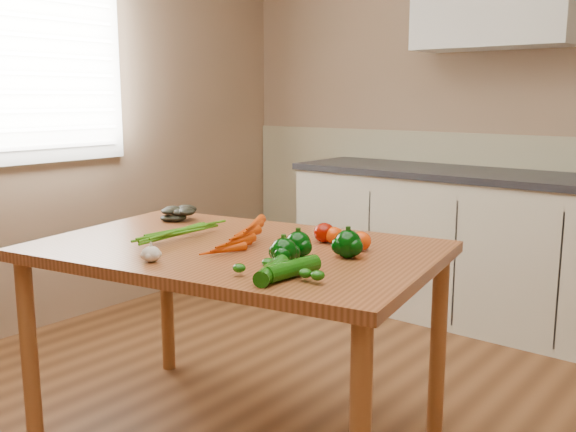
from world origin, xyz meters
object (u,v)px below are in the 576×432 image
(tomato_b, at_px, (334,235))
(tomato_a, at_px, (324,233))
(pepper_c, at_px, (284,252))
(tomato_c, at_px, (361,241))
(table, at_px, (236,268))
(carrot_bunch, at_px, (220,236))
(zucchini_b, at_px, (272,271))
(leafy_greens, at_px, (176,209))
(garlic_bulb, at_px, (151,254))
(pepper_b, at_px, (348,244))
(zucchini_a, at_px, (292,269))
(pepper_a, at_px, (298,245))

(tomato_b, bearing_deg, tomato_a, -174.28)
(pepper_c, relative_size, tomato_c, 1.20)
(table, xyz_separation_m, tomato_c, (0.41, 0.22, 0.12))
(pepper_c, distance_m, tomato_a, 0.37)
(carrot_bunch, height_order, zucchini_b, carrot_bunch)
(carrot_bunch, distance_m, leafy_greens, 0.55)
(garlic_bulb, relative_size, tomato_c, 0.83)
(zucchini_b, bearing_deg, pepper_c, 115.85)
(pepper_b, relative_size, zucchini_a, 0.45)
(carrot_bunch, height_order, pepper_c, pepper_c)
(leafy_greens, xyz_separation_m, pepper_c, (0.86, -0.31, -0.01))
(leafy_greens, height_order, zucchini_b, leafy_greens)
(leafy_greens, bearing_deg, pepper_c, -19.46)
(garlic_bulb, distance_m, pepper_b, 0.67)
(tomato_c, relative_size, zucchini_b, 0.36)
(garlic_bulb, xyz_separation_m, pepper_a, (0.35, 0.35, 0.02))
(tomato_a, distance_m, tomato_b, 0.04)
(garlic_bulb, height_order, zucchini_b, garlic_bulb)
(zucchini_b, bearing_deg, zucchini_a, 52.61)
(leafy_greens, xyz_separation_m, zucchini_b, (0.93, -0.45, -0.03))
(pepper_a, relative_size, tomato_a, 1.11)
(pepper_b, relative_size, tomato_c, 1.25)
(carrot_bunch, xyz_separation_m, tomato_a, (0.27, 0.28, 0.00))
(carrot_bunch, height_order, tomato_b, carrot_bunch)
(table, height_order, tomato_b, tomato_b)
(garlic_bulb, xyz_separation_m, pepper_b, (0.48, 0.46, 0.02))
(pepper_b, height_order, tomato_b, pepper_b)
(carrot_bunch, bearing_deg, pepper_c, -22.57)
(table, relative_size, zucchini_b, 7.64)
(tomato_b, bearing_deg, pepper_a, -84.89)
(pepper_c, bearing_deg, pepper_b, 64.25)
(pepper_b, bearing_deg, tomato_b, 137.36)
(pepper_a, relative_size, zucchini_b, 0.43)
(table, distance_m, tomato_c, 0.48)
(pepper_a, relative_size, tomato_c, 1.19)
(table, height_order, tomato_c, tomato_c)
(carrot_bunch, distance_m, pepper_b, 0.49)
(leafy_greens, xyz_separation_m, pepper_a, (0.84, -0.19, -0.01))
(pepper_a, relative_size, pepper_b, 0.95)
(tomato_b, relative_size, zucchini_b, 0.33)
(table, relative_size, tomato_c, 21.26)
(zucchini_a, height_order, zucchini_b, zucchini_a)
(carrot_bunch, distance_m, zucchini_b, 0.49)
(garlic_bulb, bearing_deg, zucchini_a, 16.76)
(tomato_c, distance_m, zucchini_a, 0.43)
(tomato_a, distance_m, tomato_c, 0.18)
(tomato_b, bearing_deg, leafy_greens, -176.01)
(zucchini_b, bearing_deg, garlic_bulb, -167.90)
(zucchini_b, bearing_deg, leafy_greens, 154.29)
(garlic_bulb, bearing_deg, tomato_a, 64.62)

